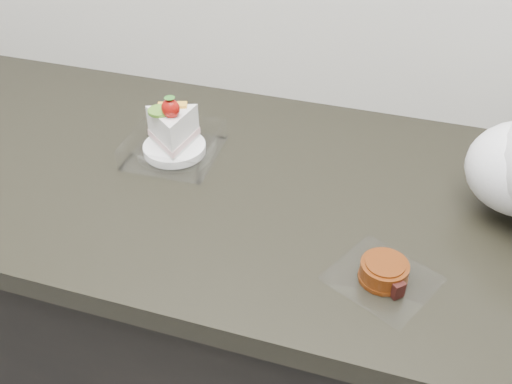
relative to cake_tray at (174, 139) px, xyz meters
name	(u,v)px	position (x,y,z in m)	size (l,w,h in m)	color
counter	(263,345)	(0.19, -0.04, -0.48)	(2.04, 0.64, 0.90)	black
cake_tray	(174,139)	(0.00, 0.00, 0.00)	(0.16, 0.16, 0.12)	white
mooncake_wrap	(384,273)	(0.41, -0.21, -0.02)	(0.18, 0.18, 0.03)	white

